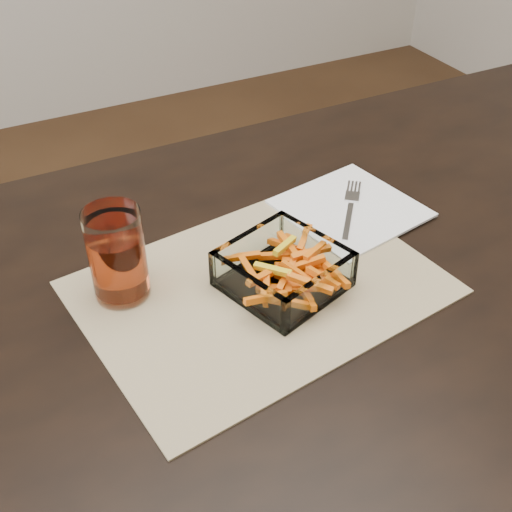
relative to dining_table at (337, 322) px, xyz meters
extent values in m
cube|color=black|center=(0.00, 0.00, 0.07)|extent=(1.60, 0.90, 0.03)
cylinder|color=black|center=(0.72, 0.37, -0.30)|extent=(0.06, 0.06, 0.72)
cube|color=tan|center=(-0.11, 0.03, 0.09)|extent=(0.49, 0.38, 0.00)
cube|color=white|center=(-0.08, 0.02, 0.09)|extent=(0.17, 0.17, 0.01)
cube|color=white|center=(-0.10, 0.08, 0.12)|extent=(0.13, 0.05, 0.05)
cube|color=white|center=(-0.06, -0.04, 0.12)|extent=(0.13, 0.05, 0.05)
cube|color=white|center=(-0.14, 0.00, 0.12)|extent=(0.05, 0.13, 0.05)
cube|color=white|center=(-0.02, 0.04, 0.12)|extent=(0.05, 0.13, 0.05)
cylinder|color=white|center=(-0.27, 0.10, 0.15)|extent=(0.07, 0.07, 0.12)
cylinder|color=#AA3718|center=(-0.27, 0.10, 0.14)|extent=(0.06, 0.06, 0.08)
cube|color=white|center=(0.10, 0.12, 0.09)|extent=(0.22, 0.22, 0.00)
cube|color=silver|center=(0.07, 0.09, 0.10)|extent=(0.07, 0.08, 0.00)
cube|color=silver|center=(0.11, 0.15, 0.10)|extent=(0.03, 0.04, 0.00)
cube|color=silver|center=(0.12, 0.17, 0.10)|extent=(0.02, 0.03, 0.00)
cube|color=silver|center=(0.13, 0.17, 0.10)|extent=(0.02, 0.03, 0.00)
cube|color=silver|center=(0.13, 0.17, 0.10)|extent=(0.02, 0.03, 0.00)
cube|color=silver|center=(0.14, 0.16, 0.10)|extent=(0.02, 0.03, 0.00)
camera|label=1|loc=(-0.41, -0.54, 0.64)|focal=45.00mm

